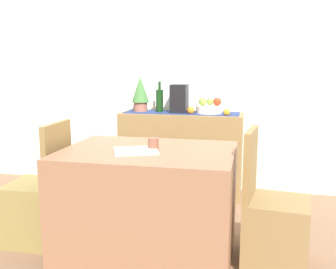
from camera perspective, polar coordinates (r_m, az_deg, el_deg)
The scene contains 18 objects.
ground_plane at distance 3.24m, azimuth -2.14°, elevation -13.70°, with size 6.40×6.40×0.02m, color #866348.
room_wall_rear at distance 4.11m, azimuth 1.94°, elevation 10.86°, with size 6.40×0.06×2.70m, color white.
sideboard_console at distance 3.95m, azimuth 1.96°, elevation -2.79°, with size 1.21×0.42×0.83m, color olive.
table_runner at distance 3.88m, azimuth 2.00°, elevation 3.23°, with size 1.14×0.32×0.01m, color navy.
fruit_bowl at distance 3.83m, azimuth 6.04°, elevation 3.69°, with size 0.25×0.25×0.07m, color silver.
apple_center at distance 3.91m, azimuth 6.19°, elevation 4.83°, with size 0.07×0.07×0.07m, color #85A93F.
apple_front at distance 3.83m, azimuth 5.12°, elevation 4.83°, with size 0.08×0.08×0.08m, color #87B23D.
apple_upper at distance 3.84m, azimuth 7.24°, elevation 4.82°, with size 0.08×0.08×0.08m, color #AB3519.
wine_bottle at distance 3.91m, azimuth -1.24°, elevation 5.03°, with size 0.07×0.07×0.31m.
coffee_maker at distance 3.87m, azimuth 1.66°, elevation 5.28°, with size 0.16×0.18×0.28m, color black.
potted_plant at distance 3.96m, azimuth -4.08°, elevation 6.14°, with size 0.18×0.18×0.36m.
orange_loose_near_bowl at distance 3.70m, azimuth 8.62°, elevation 3.25°, with size 0.07×0.07×0.07m, color orange.
orange_loose_far at distance 3.78m, azimuth 3.37°, elevation 3.55°, with size 0.07×0.07×0.07m, color orange.
dining_table at distance 2.72m, azimuth -2.87°, elevation -9.87°, with size 1.15×0.85×0.74m, color #996748.
open_book at distance 2.55m, azimuth -4.76°, elevation -2.40°, with size 0.28×0.21×0.02m, color white.
coffee_cup at distance 2.59m, azimuth -2.18°, elevation -1.43°, with size 0.07×0.07×0.08m, color brown.
chair_near_window at distance 3.07m, azimuth -18.38°, elevation -10.05°, with size 0.41×0.41×0.90m.
chair_by_corner at distance 2.68m, azimuth 15.25°, elevation -12.96°, with size 0.45×0.45×0.90m.
Camera 1 is at (0.75, -2.87, 1.30)m, focal length 41.49 mm.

